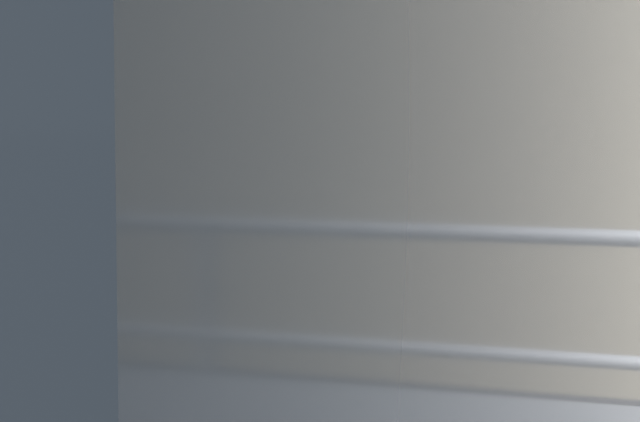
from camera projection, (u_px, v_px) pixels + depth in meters
The scene contains 3 objects.
parking_meter at pixel (474, 293), 2.79m from camera, with size 0.15×0.16×1.51m.
pedestrian_at_meter at pixel (278, 295), 3.22m from camera, with size 0.73×0.54×1.72m.
background_railing at pixel (635, 310), 4.59m from camera, with size 24.06×0.06×1.02m.
Camera 1 is at (0.46, -2.41, 1.57)m, focal length 72.47 mm.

